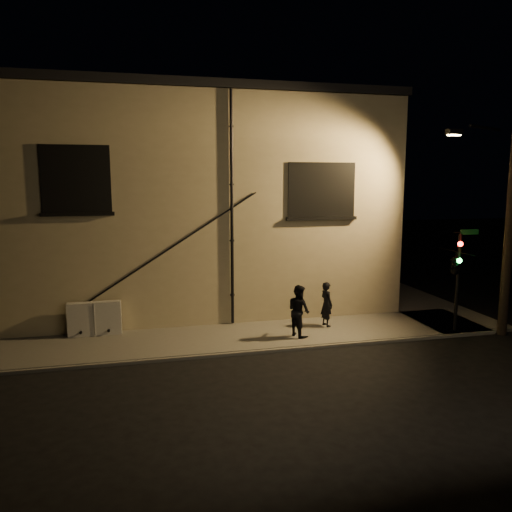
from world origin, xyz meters
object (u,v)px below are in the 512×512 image
object	(u,v)px
pedestrian_b	(299,311)
traffic_signal	(456,264)
streetlamp_pole	(507,220)
pedestrian_a	(327,304)
utility_cabinet	(95,319)

from	to	relation	value
pedestrian_b	traffic_signal	size ratio (longest dim) A/B	0.49
streetlamp_pole	pedestrian_a	bearing A→B (deg)	160.63
pedestrian_b	pedestrian_a	bearing A→B (deg)	-76.70
utility_cabinet	streetlamp_pole	size ratio (longest dim) A/B	0.23
pedestrian_a	pedestrian_b	xyz separation A→B (m)	(-1.34, -0.86, 0.07)
utility_cabinet	traffic_signal	world-z (taller)	traffic_signal
pedestrian_a	pedestrian_b	distance (m)	1.59
utility_cabinet	streetlamp_pole	distance (m)	14.41
pedestrian_a	traffic_signal	bearing A→B (deg)	-124.87
utility_cabinet	streetlamp_pole	bearing A→B (deg)	-11.65
utility_cabinet	pedestrian_a	xyz separation A→B (m)	(8.06, -0.84, 0.23)
utility_cabinet	pedestrian_b	world-z (taller)	pedestrian_b
pedestrian_a	streetlamp_pole	distance (m)	6.76
streetlamp_pole	traffic_signal	bearing A→B (deg)	169.21
pedestrian_a	traffic_signal	distance (m)	4.63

